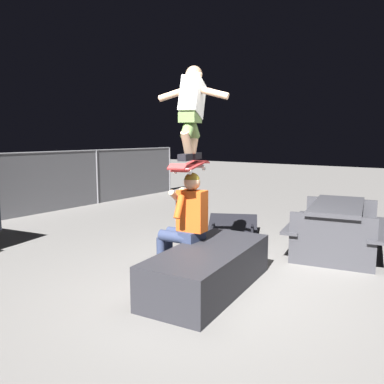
{
  "coord_description": "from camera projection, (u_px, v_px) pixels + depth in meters",
  "views": [
    {
      "loc": [
        -3.76,
        -2.33,
        1.74
      ],
      "look_at": [
        0.01,
        0.39,
        1.08
      ],
      "focal_mm": 36.47,
      "sensor_mm": 36.0,
      "label": 1
    }
  ],
  "objects": [
    {
      "name": "person_sitting_on_ledge",
      "position": [
        184.0,
        220.0,
        4.79
      ],
      "size": [
        0.6,
        0.77,
        1.31
      ],
      "color": "#2D3856",
      "rests_on": "ground"
    },
    {
      "name": "picnic_table_back",
      "position": [
        337.0,
        220.0,
        5.82
      ],
      "size": [
        1.92,
        1.64,
        0.75
      ],
      "color": "#38383D",
      "rests_on": "ground"
    },
    {
      "name": "skateboard",
      "position": [
        190.0,
        166.0,
        4.7
      ],
      "size": [
        1.03,
        0.49,
        0.13
      ],
      "color": "#B72D2D"
    },
    {
      "name": "kicker_ramp",
      "position": [
        232.0,
        232.0,
        6.86
      ],
      "size": [
        1.27,
        1.22,
        0.41
      ],
      "color": "black",
      "rests_on": "ground"
    },
    {
      "name": "ledge_box_main",
      "position": [
        209.0,
        269.0,
        4.46
      ],
      "size": [
        1.96,
        1.0,
        0.48
      ],
      "primitive_type": "cube",
      "rotation": [
        0.0,
        0.0,
        0.12
      ],
      "color": "#28282D",
      "rests_on": "ground"
    },
    {
      "name": "ground_plane",
      "position": [
        218.0,
        285.0,
        4.61
      ],
      "size": [
        40.0,
        40.0,
        0.0
      ],
      "primitive_type": "plane",
      "color": "slate"
    },
    {
      "name": "skater_airborne",
      "position": [
        192.0,
        108.0,
        4.65
      ],
      "size": [
        0.64,
        0.87,
        1.12
      ],
      "color": "black"
    }
  ]
}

